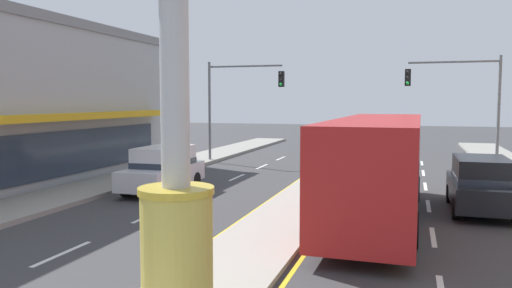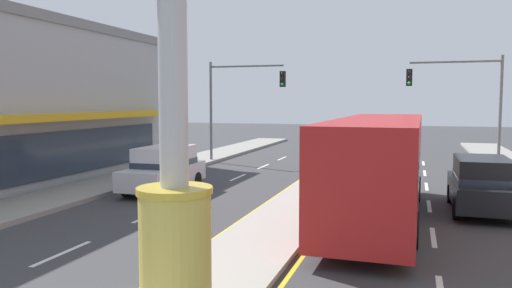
% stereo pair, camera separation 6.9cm
% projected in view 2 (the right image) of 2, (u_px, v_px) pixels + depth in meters
% --- Properties ---
extents(median_strip, '(2.34, 52.00, 0.14)m').
position_uv_depth(median_strip, '(308.00, 197.00, 19.66)').
color(median_strip, '#A39E93').
rests_on(median_strip, ground).
extents(sidewalk_left, '(2.88, 60.00, 0.18)m').
position_uv_depth(sidewalk_left, '(76.00, 193.00, 20.51)').
color(sidewalk_left, gray).
rests_on(sidewalk_left, ground).
extents(lane_markings, '(9.08, 52.00, 0.01)m').
position_uv_depth(lane_markings, '(301.00, 206.00, 18.38)').
color(lane_markings, silver).
rests_on(lane_markings, ground).
extents(district_sign, '(6.73, 1.30, 7.27)m').
position_uv_depth(district_sign, '(173.00, 106.00, 8.48)').
color(district_sign, gold).
rests_on(district_sign, median_strip).
extents(traffic_light_left_side, '(4.86, 0.46, 6.20)m').
position_uv_depth(traffic_light_left_side, '(237.00, 94.00, 30.53)').
color(traffic_light_left_side, slate).
rests_on(traffic_light_left_side, ground).
extents(traffic_light_right_side, '(4.86, 0.46, 6.20)m').
position_uv_depth(traffic_light_right_side, '(465.00, 93.00, 26.84)').
color(traffic_light_right_side, slate).
rests_on(traffic_light_right_side, ground).
extents(suv_near_right_lane, '(1.98, 4.60, 1.90)m').
position_uv_depth(suv_near_right_lane, '(481.00, 184.00, 17.20)').
color(suv_near_right_lane, black).
rests_on(suv_near_right_lane, ground).
extents(bus_far_right_lane, '(2.71, 11.24, 3.26)m').
position_uv_depth(bus_far_right_lane, '(379.00, 162.00, 16.10)').
color(bus_far_right_lane, '#B21E1E').
rests_on(bus_far_right_lane, ground).
extents(suv_near_left_lane, '(1.99, 4.61, 1.90)m').
position_uv_depth(suv_near_left_lane, '(164.00, 168.00, 21.18)').
color(suv_near_left_lane, silver).
rests_on(suv_near_left_lane, ground).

